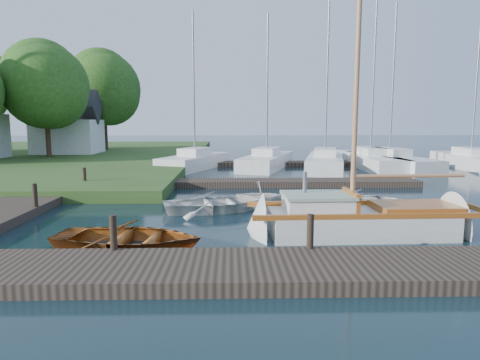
{
  "coord_description": "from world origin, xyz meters",
  "views": [
    {
      "loc": [
        -0.34,
        -14.52,
        3.22
      ],
      "look_at": [
        0.0,
        0.0,
        1.2
      ],
      "focal_mm": 32.0,
      "sensor_mm": 36.0,
      "label": 1
    }
  ],
  "objects_px": {
    "mooring_post_1": "(113,232)",
    "tender_a": "(215,201)",
    "sailboat": "(364,223)",
    "tender_b": "(262,192)",
    "marina_boat_2": "(325,161)",
    "marina_boat_4": "(389,160)",
    "mooring_post_2": "(310,231)",
    "tree_3": "(45,85)",
    "house_c": "(68,128)",
    "tree_7": "(104,88)",
    "mooring_post_5": "(84,176)",
    "marina_boat_0": "(195,160)",
    "marina_boat_3": "(370,159)",
    "dinghy": "(128,234)",
    "tender_c": "(360,198)",
    "mooring_post_4": "(35,195)",
    "marina_boat_1": "(267,160)",
    "marina_boat_5": "(471,160)"
  },
  "relations": [
    {
      "from": "mooring_post_1",
      "to": "tender_a",
      "type": "xyz_separation_m",
      "value": [
        2.13,
        5.52,
        -0.32
      ]
    },
    {
      "from": "sailboat",
      "to": "tender_b",
      "type": "bearing_deg",
      "value": 119.94
    },
    {
      "from": "tender_a",
      "to": "marina_boat_2",
      "type": "bearing_deg",
      "value": -40.04
    },
    {
      "from": "marina_boat_4",
      "to": "tender_a",
      "type": "bearing_deg",
      "value": 129.44
    },
    {
      "from": "mooring_post_2",
      "to": "tree_3",
      "type": "distance_m",
      "value": 28.24
    },
    {
      "from": "house_c",
      "to": "tree_7",
      "type": "relative_size",
      "value": 0.56
    },
    {
      "from": "mooring_post_2",
      "to": "mooring_post_5",
      "type": "distance_m",
      "value": 13.12
    },
    {
      "from": "marina_boat_0",
      "to": "tree_3",
      "type": "relative_size",
      "value": 1.18
    },
    {
      "from": "tender_b",
      "to": "marina_boat_2",
      "type": "height_order",
      "value": "marina_boat_2"
    },
    {
      "from": "sailboat",
      "to": "tender_b",
      "type": "height_order",
      "value": "sailboat"
    },
    {
      "from": "marina_boat_3",
      "to": "house_c",
      "type": "xyz_separation_m",
      "value": [
        -23.35,
        7.31,
        2.02
      ]
    },
    {
      "from": "mooring_post_2",
      "to": "dinghy",
      "type": "relative_size",
      "value": 0.21
    },
    {
      "from": "sailboat",
      "to": "dinghy",
      "type": "relative_size",
      "value": 2.62
    },
    {
      "from": "mooring_post_1",
      "to": "mooring_post_2",
      "type": "distance_m",
      "value": 4.5
    },
    {
      "from": "tender_a",
      "to": "tender_c",
      "type": "xyz_separation_m",
      "value": [
        5.34,
        0.37,
        0.0
      ]
    },
    {
      "from": "tender_a",
      "to": "tender_c",
      "type": "distance_m",
      "value": 5.35
    },
    {
      "from": "tree_7",
      "to": "tender_a",
      "type": "bearing_deg",
      "value": -66.46
    },
    {
      "from": "mooring_post_4",
      "to": "marina_boat_4",
      "type": "bearing_deg",
      "value": 38.75
    },
    {
      "from": "tender_c",
      "to": "marina_boat_2",
      "type": "bearing_deg",
      "value": 7.96
    },
    {
      "from": "tender_b",
      "to": "marina_boat_1",
      "type": "bearing_deg",
      "value": -1.42
    },
    {
      "from": "mooring_post_2",
      "to": "marina_boat_1",
      "type": "height_order",
      "value": "marina_boat_1"
    },
    {
      "from": "tender_b",
      "to": "tender_a",
      "type": "bearing_deg",
      "value": 123.25
    },
    {
      "from": "mooring_post_2",
      "to": "tender_c",
      "type": "distance_m",
      "value": 6.6
    },
    {
      "from": "tender_b",
      "to": "mooring_post_2",
      "type": "bearing_deg",
      "value": -170.0
    },
    {
      "from": "mooring_post_2",
      "to": "marina_boat_3",
      "type": "distance_m",
      "value": 21.2
    },
    {
      "from": "mooring_post_2",
      "to": "tender_b",
      "type": "relative_size",
      "value": 0.41
    },
    {
      "from": "mooring_post_5",
      "to": "dinghy",
      "type": "xyz_separation_m",
      "value": [
        4.09,
        -9.0,
        -0.31
      ]
    },
    {
      "from": "tree_3",
      "to": "tree_7",
      "type": "distance_m",
      "value": 8.26
    },
    {
      "from": "sailboat",
      "to": "marina_boat_1",
      "type": "height_order",
      "value": "marina_boat_1"
    },
    {
      "from": "dinghy",
      "to": "marina_boat_5",
      "type": "relative_size",
      "value": 0.31
    },
    {
      "from": "mooring_post_2",
      "to": "dinghy",
      "type": "bearing_deg",
      "value": 167.19
    },
    {
      "from": "marina_boat_0",
      "to": "house_c",
      "type": "relative_size",
      "value": 1.95
    },
    {
      "from": "mooring_post_2",
      "to": "marina_boat_2",
      "type": "xyz_separation_m",
      "value": [
        4.48,
        18.69,
        -0.13
      ]
    },
    {
      "from": "sailboat",
      "to": "dinghy",
      "type": "height_order",
      "value": "sailboat"
    },
    {
      "from": "mooring_post_2",
      "to": "marina_boat_5",
      "type": "xyz_separation_m",
      "value": [
        14.51,
        19.0,
        -0.12
      ]
    },
    {
      "from": "mooring_post_1",
      "to": "marina_boat_5",
      "type": "height_order",
      "value": "marina_boat_5"
    },
    {
      "from": "marina_boat_0",
      "to": "tree_7",
      "type": "xyz_separation_m",
      "value": [
        -9.27,
        11.67,
        5.63
      ]
    },
    {
      "from": "marina_boat_2",
      "to": "marina_boat_3",
      "type": "distance_m",
      "value": 3.52
    },
    {
      "from": "dinghy",
      "to": "marina_boat_4",
      "type": "xyz_separation_m",
      "value": [
        13.32,
        17.97,
        0.18
      ]
    },
    {
      "from": "mooring_post_5",
      "to": "sailboat",
      "type": "relative_size",
      "value": 0.08
    },
    {
      "from": "mooring_post_4",
      "to": "mooring_post_5",
      "type": "height_order",
      "value": "same"
    },
    {
      "from": "marina_boat_5",
      "to": "tree_7",
      "type": "distance_m",
      "value": 31.0
    },
    {
      "from": "marina_boat_4",
      "to": "marina_boat_5",
      "type": "height_order",
      "value": "marina_boat_5"
    },
    {
      "from": "sailboat",
      "to": "tender_c",
      "type": "height_order",
      "value": "sailboat"
    },
    {
      "from": "tender_c",
      "to": "marina_boat_4",
      "type": "bearing_deg",
      "value": -9.71
    },
    {
      "from": "mooring_post_1",
      "to": "marina_boat_0",
      "type": "height_order",
      "value": "marina_boat_0"
    },
    {
      "from": "mooring_post_2",
      "to": "marina_boat_2",
      "type": "bearing_deg",
      "value": 76.52
    },
    {
      "from": "marina_boat_2",
      "to": "tender_c",
      "type": "bearing_deg",
      "value": -173.29
    },
    {
      "from": "mooring_post_1",
      "to": "marina_boat_5",
      "type": "bearing_deg",
      "value": 45.0
    },
    {
      "from": "marina_boat_0",
      "to": "marina_boat_4",
      "type": "xyz_separation_m",
      "value": [
        13.13,
        -0.41,
        -0.01
      ]
    }
  ]
}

